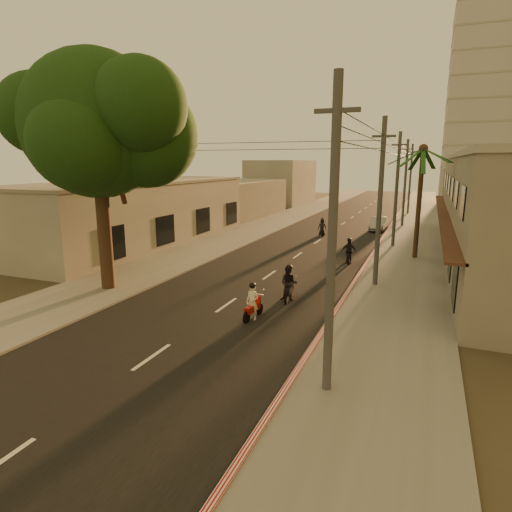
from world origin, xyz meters
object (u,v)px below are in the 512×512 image
object	(u,v)px
scooter_mid_b	(349,252)
parked_car	(379,224)
palm_tree	(423,155)
scooter_mid_a	(289,284)
scooter_red	(253,303)
broadleaf_tree	(105,125)
scooter_far_a	(322,228)

from	to	relation	value
scooter_mid_b	parked_car	size ratio (longest dim) A/B	0.44
palm_tree	scooter_mid_a	distance (m)	14.76
scooter_mid_b	scooter_red	bearing A→B (deg)	-108.62
broadleaf_tree	scooter_far_a	distance (m)	23.15
palm_tree	scooter_mid_b	bearing A→B (deg)	-144.17
scooter_mid_b	scooter_far_a	distance (m)	10.88
scooter_red	scooter_far_a	size ratio (longest dim) A/B	1.01
palm_tree	scooter_far_a	distance (m)	12.64
parked_car	scooter_red	bearing A→B (deg)	-93.59
scooter_mid_b	scooter_far_a	bearing A→B (deg)	103.30
scooter_red	scooter_mid_a	bearing A→B (deg)	84.05
broadleaf_tree	scooter_mid_a	distance (m)	12.04
scooter_far_a	parked_car	bearing A→B (deg)	35.84
scooter_mid_b	broadleaf_tree	bearing A→B (deg)	-143.33
scooter_mid_a	scooter_mid_b	distance (m)	9.28
parked_car	scooter_far_a	bearing A→B (deg)	-128.37
scooter_red	scooter_mid_b	size ratio (longest dim) A/B	0.96
scooter_mid_b	scooter_far_a	world-z (taller)	scooter_mid_b
palm_tree	scooter_mid_a	xyz separation A→B (m)	(-5.46, -12.17, -6.32)
scooter_red	scooter_mid_b	world-z (taller)	scooter_mid_b
scooter_mid_b	scooter_far_a	xyz separation A→B (m)	(-4.20, 10.04, -0.02)
scooter_mid_a	scooter_far_a	size ratio (longest dim) A/B	1.10
scooter_mid_b	parked_car	xyz separation A→B (m)	(0.28, 15.47, -0.12)
scooter_far_a	palm_tree	bearing A→B (deg)	-54.95
scooter_mid_b	parked_car	world-z (taller)	scooter_mid_b
palm_tree	scooter_red	distance (m)	17.64
broadleaf_tree	palm_tree	world-z (taller)	broadleaf_tree
broadleaf_tree	scooter_red	world-z (taller)	broadleaf_tree
scooter_red	parked_car	xyz separation A→B (m)	(2.27, 27.74, -0.07)
palm_tree	scooter_mid_a	size ratio (longest dim) A/B	4.38
scooter_red	broadleaf_tree	bearing A→B (deg)	177.00
scooter_mid_a	scooter_red	bearing A→B (deg)	-109.14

